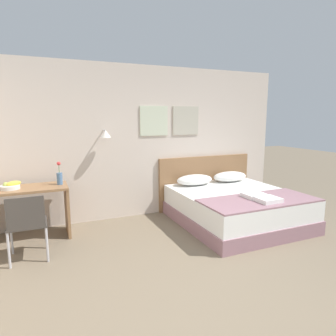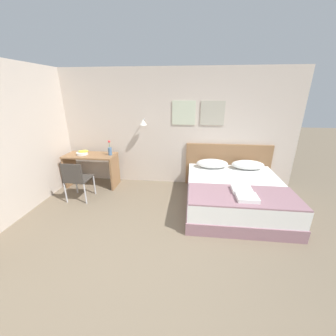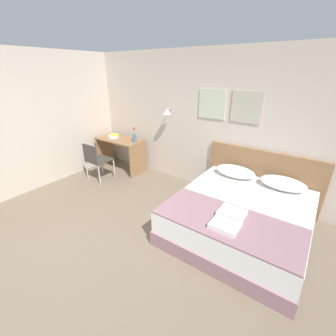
{
  "view_description": "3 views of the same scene",
  "coord_description": "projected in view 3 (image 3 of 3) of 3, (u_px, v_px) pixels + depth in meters",
  "views": [
    {
      "loc": [
        -1.56,
        -2.11,
        1.78
      ],
      "look_at": [
        0.19,
        1.92,
        1.02
      ],
      "focal_mm": 32.0,
      "sensor_mm": 36.0,
      "label": 1
    },
    {
      "loc": [
        0.52,
        -1.82,
        2.16
      ],
      "look_at": [
        0.11,
        1.86,
        0.77
      ],
      "focal_mm": 22.0,
      "sensor_mm": 36.0,
      "label": 2
    },
    {
      "loc": [
        2.14,
        -1.0,
        2.28
      ],
      "look_at": [
        0.23,
        1.69,
        0.83
      ],
      "focal_mm": 24.0,
      "sensor_mm": 36.0,
      "label": 3
    }
  ],
  "objects": [
    {
      "name": "headboard",
      "position": [
        261.0,
        178.0,
        4.0
      ],
      "size": [
        1.95,
        0.06,
        1.01
      ],
      "color": "#8E6642",
      "rests_on": "ground_plane"
    },
    {
      "name": "fruit_bowl",
      "position": [
        114.0,
        136.0,
        5.38
      ],
      "size": [
        0.28,
        0.26,
        0.11
      ],
      "color": "silver",
      "rests_on": "desk"
    },
    {
      "name": "ground_plane",
      "position": [
        75.0,
        269.0,
        2.8
      ],
      "size": [
        24.0,
        24.0,
        0.0
      ],
      "primitive_type": "plane",
      "color": "#756651"
    },
    {
      "name": "flower_vase",
      "position": [
        135.0,
        137.0,
        5.03
      ],
      "size": [
        0.08,
        0.08,
        0.34
      ],
      "color": "#4C7099",
      "rests_on": "desk"
    },
    {
      "name": "desk_chair",
      "position": [
        96.0,
        159.0,
        4.85
      ],
      "size": [
        0.46,
        0.46,
        0.85
      ],
      "color": "#3D3833",
      "rests_on": "ground_plane"
    },
    {
      "name": "folded_towel_near_foot",
      "position": [
        232.0,
        213.0,
        2.88
      ],
      "size": [
        0.33,
        0.29,
        0.06
      ],
      "color": "white",
      "rests_on": "throw_blanket"
    },
    {
      "name": "folded_towel_mid_bed",
      "position": [
        225.0,
        225.0,
        2.66
      ],
      "size": [
        0.33,
        0.29,
        0.06
      ],
      "color": "white",
      "rests_on": "throw_blanket"
    },
    {
      "name": "desk",
      "position": [
        120.0,
        148.0,
        5.41
      ],
      "size": [
        1.16,
        0.56,
        0.77
      ],
      "color": "#8E6642",
      "rests_on": "ground_plane"
    },
    {
      "name": "wall_back",
      "position": [
        196.0,
        121.0,
        4.46
      ],
      "size": [
        5.77,
        0.31,
        2.65
      ],
      "color": "beige",
      "rests_on": "ground_plane"
    },
    {
      "name": "bed",
      "position": [
        240.0,
        217.0,
        3.34
      ],
      "size": [
        1.83,
        1.98,
        0.54
      ],
      "color": "gray",
      "rests_on": "ground_plane"
    },
    {
      "name": "pillow_left",
      "position": [
        235.0,
        171.0,
        3.96
      ],
      "size": [
        0.69,
        0.39,
        0.19
      ],
      "color": "white",
      "rests_on": "bed"
    },
    {
      "name": "throw_blanket",
      "position": [
        227.0,
        221.0,
        2.8
      ],
      "size": [
        1.78,
        0.79,
        0.02
      ],
      "color": "gray",
      "rests_on": "bed"
    },
    {
      "name": "pillow_right",
      "position": [
        283.0,
        183.0,
        3.54
      ],
      "size": [
        0.69,
        0.39,
        0.19
      ],
      "color": "white",
      "rests_on": "bed"
    }
  ]
}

